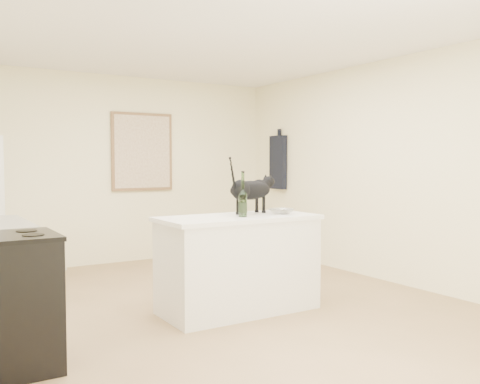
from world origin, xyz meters
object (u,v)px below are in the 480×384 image
(wine_bottle, at_px, (243,197))
(stove, at_px, (9,304))
(black_cat, at_px, (250,193))
(glass_bowl, at_px, (281,211))

(wine_bottle, bearing_deg, stove, -171.37)
(stove, bearing_deg, wine_bottle, 8.63)
(black_cat, bearing_deg, wine_bottle, -154.85)
(black_cat, bearing_deg, stove, 174.59)
(glass_bowl, bearing_deg, black_cat, 140.36)
(stove, xyz_separation_m, glass_bowl, (2.49, 0.32, 0.48))
(black_cat, xyz_separation_m, wine_bottle, (-0.21, -0.20, -0.02))
(stove, distance_m, wine_bottle, 2.16)
(glass_bowl, bearing_deg, wine_bottle, -178.95)
(black_cat, bearing_deg, glass_bowl, -57.80)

